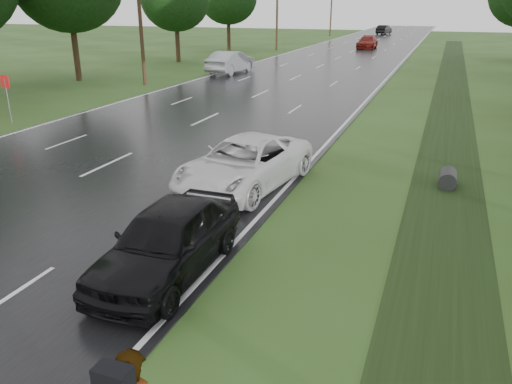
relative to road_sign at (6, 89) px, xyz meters
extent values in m
cube|color=black|center=(8.50, 33.00, -1.62)|extent=(14.00, 180.00, 0.04)
cube|color=silver|center=(15.25, 33.00, -1.60)|extent=(0.12, 180.00, 0.01)
cube|color=silver|center=(1.75, 33.00, -1.60)|extent=(0.12, 180.00, 0.01)
cube|color=silver|center=(8.50, 33.00, -1.60)|extent=(0.12, 180.00, 0.01)
cube|color=black|center=(20.00, 8.00, -1.64)|extent=(2.20, 120.00, 0.01)
cylinder|color=#2D2D2D|center=(20.00, -2.00, -1.39)|extent=(0.56, 1.00, 0.56)
cylinder|color=slate|center=(0.00, 0.00, -0.54)|extent=(0.06, 0.06, 2.20)
cube|color=red|center=(0.00, 0.00, 0.36)|extent=(0.50, 0.04, 0.60)
cylinder|color=#3B2A18|center=(-0.70, 13.00, 3.36)|extent=(0.26, 0.26, 10.00)
cylinder|color=#3B2A18|center=(-0.70, 43.00, 3.36)|extent=(0.26, 0.26, 10.00)
cylinder|color=#3B2A18|center=(-0.70, 73.00, 3.36)|extent=(0.26, 0.26, 10.00)
cylinder|color=#3B2A18|center=(-6.50, 13.00, 0.36)|extent=(0.44, 0.44, 4.00)
cylinder|color=#3B2A18|center=(-5.70, 27.00, 0.04)|extent=(0.44, 0.44, 3.36)
cylinder|color=#3B2A18|center=(-6.30, 41.00, 0.12)|extent=(0.44, 0.44, 3.52)
imported|color=silver|center=(14.00, -4.44, -0.83)|extent=(3.34, 5.84, 1.53)
imported|color=black|center=(14.49, -10.00, -0.83)|extent=(1.87, 4.54, 1.54)
imported|color=#92949A|center=(2.70, 20.71, -0.71)|extent=(2.33, 5.57, 1.79)
imported|color=maroon|center=(9.50, 49.21, -0.83)|extent=(2.19, 5.31, 1.54)
imported|color=black|center=(7.50, 82.13, -0.78)|extent=(2.49, 5.20, 1.65)
camera|label=1|loc=(19.56, -18.19, 3.83)|focal=35.00mm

